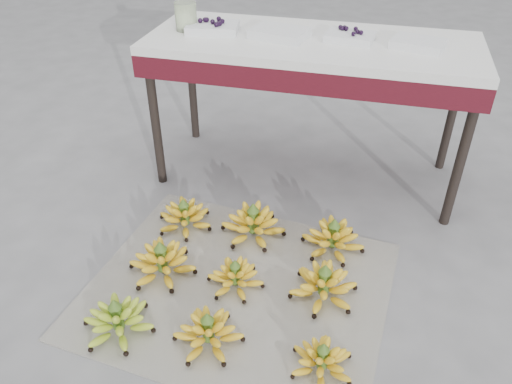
% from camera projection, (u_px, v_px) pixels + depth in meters
% --- Properties ---
extents(ground, '(60.00, 60.00, 0.00)m').
position_uv_depth(ground, '(252.00, 303.00, 2.09)').
color(ground, slate).
rests_on(ground, ground).
extents(newspaper_mat, '(1.35, 1.17, 0.01)m').
position_uv_depth(newspaper_mat, '(238.00, 288.00, 2.16)').
color(newspaper_mat, silver).
rests_on(newspaper_mat, ground).
extents(bunch_front_left, '(0.34, 0.34, 0.17)m').
position_uv_depth(bunch_front_left, '(118.00, 320.00, 1.94)').
color(bunch_front_left, '#91B425').
rests_on(bunch_front_left, newspaper_mat).
extents(bunch_front_center, '(0.29, 0.29, 0.16)m').
position_uv_depth(bunch_front_center, '(208.00, 332.00, 1.89)').
color(bunch_front_center, yellow).
rests_on(bunch_front_center, newspaper_mat).
extents(bunch_front_right, '(0.28, 0.28, 0.14)m').
position_uv_depth(bunch_front_right, '(322.00, 361.00, 1.80)').
color(bunch_front_right, yellow).
rests_on(bunch_front_right, newspaper_mat).
extents(bunch_mid_left, '(0.36, 0.36, 0.18)m').
position_uv_depth(bunch_mid_left, '(162.00, 262.00, 2.20)').
color(bunch_mid_left, yellow).
rests_on(bunch_mid_left, newspaper_mat).
extents(bunch_mid_center, '(0.25, 0.25, 0.15)m').
position_uv_depth(bunch_mid_center, '(235.00, 277.00, 2.14)').
color(bunch_mid_center, yellow).
rests_on(bunch_mid_center, newspaper_mat).
extents(bunch_mid_right, '(0.35, 0.35, 0.18)m').
position_uv_depth(bunch_mid_right, '(324.00, 285.00, 2.09)').
color(bunch_mid_right, yellow).
rests_on(bunch_mid_right, newspaper_mat).
extents(bunch_back_left, '(0.35, 0.35, 0.17)m').
position_uv_depth(bunch_back_left, '(185.00, 217.00, 2.48)').
color(bunch_back_left, yellow).
rests_on(bunch_back_left, newspaper_mat).
extents(bunch_back_center, '(0.31, 0.31, 0.19)m').
position_uv_depth(bunch_back_center, '(253.00, 224.00, 2.42)').
color(bunch_back_center, yellow).
rests_on(bunch_back_center, newspaper_mat).
extents(bunch_back_right, '(0.38, 0.38, 0.18)m').
position_uv_depth(bunch_back_right, '(333.00, 238.00, 2.34)').
color(bunch_back_right, yellow).
rests_on(bunch_back_right, newspaper_mat).
extents(vendor_table, '(1.65, 0.66, 0.79)m').
position_uv_depth(vendor_table, '(312.00, 57.00, 2.52)').
color(vendor_table, black).
rests_on(vendor_table, ground).
extents(tray_far_left, '(0.28, 0.22, 0.07)m').
position_uv_depth(tray_far_left, '(213.00, 27.00, 2.55)').
color(tray_far_left, silver).
rests_on(tray_far_left, vendor_table).
extents(tray_left, '(0.31, 0.25, 0.04)m').
position_uv_depth(tray_left, '(280.00, 33.00, 2.47)').
color(tray_left, silver).
rests_on(tray_left, vendor_table).
extents(tray_right, '(0.25, 0.19, 0.06)m').
position_uv_depth(tray_right, '(350.00, 36.00, 2.43)').
color(tray_right, silver).
rests_on(tray_right, vendor_table).
extents(tray_far_right, '(0.27, 0.22, 0.04)m').
position_uv_depth(tray_far_right, '(418.00, 43.00, 2.35)').
color(tray_far_right, silver).
rests_on(tray_far_right, vendor_table).
extents(glass_jar, '(0.15, 0.15, 0.14)m').
position_uv_depth(glass_jar, '(186.00, 16.00, 2.54)').
color(glass_jar, '#DFF4C2').
rests_on(glass_jar, vendor_table).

